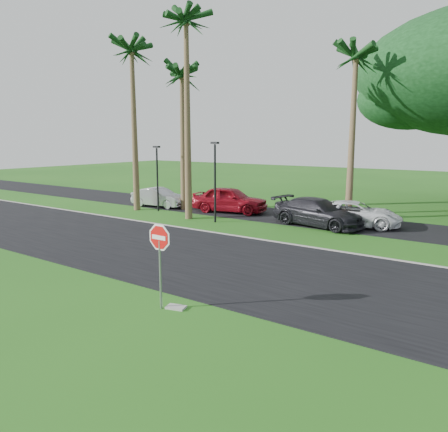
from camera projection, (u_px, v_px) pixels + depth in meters
ground at (210, 278)px, 15.28m from camera, size 120.00×120.00×0.00m
road at (241, 265)px, 16.89m from camera, size 120.00×8.00×0.02m
parking_strip at (339, 222)px, 25.35m from camera, size 120.00×5.00×0.02m
curb at (289, 244)px, 20.15m from camera, size 120.00×0.12×0.06m
stop_sign_near at (160, 249)px, 12.27m from camera, size 1.05×0.07×2.62m
palm_left_far at (132, 55)px, 28.11m from camera, size 5.00×5.00×11.50m
palm_left_mid at (182, 79)px, 28.56m from camera, size 5.00×5.00×10.00m
palm_left_near at (186, 26)px, 24.70m from camera, size 5.00×5.00×12.50m
palm_center at (356, 61)px, 24.95m from camera, size 5.00×5.00×10.50m
streetlight_left at (157, 174)px, 29.00m from camera, size 0.45×0.25×4.34m
streetlight_right at (215, 177)px, 25.06m from camera, size 0.45×0.25×4.64m
car_silver at (159, 198)px, 31.02m from camera, size 4.22×1.89×1.34m
car_red at (230, 200)px, 28.71m from camera, size 5.28×2.98×1.70m
car_dark at (318, 213)px, 24.19m from camera, size 5.56×2.98×1.53m
car_minivan at (355, 214)px, 24.16m from camera, size 5.40×3.43×1.39m
utility_slab at (176, 307)px, 12.58m from camera, size 0.62×0.48×0.06m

